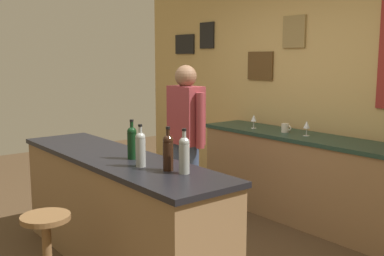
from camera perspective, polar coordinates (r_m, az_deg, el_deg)
ground_plane at (r=4.15m, az=-4.20°, el=-15.24°), size 10.00×10.00×0.00m
back_wall at (r=5.19m, az=14.75°, el=5.53°), size 6.00×0.09×2.80m
bar_counter at (r=3.79m, az=-9.37°, el=-10.25°), size 2.41×0.60×0.92m
side_counter at (r=4.83m, az=15.08°, el=-6.38°), size 2.81×0.56×0.90m
bartender at (r=4.43m, az=-0.77°, el=-0.98°), size 0.52×0.21×1.62m
bar_stool at (r=3.23m, az=-17.67°, el=-14.01°), size 0.32×0.32×0.68m
wine_bottle_a at (r=3.51m, az=-7.51°, el=-1.69°), size 0.07×0.07×0.31m
wine_bottle_b at (r=3.26m, az=-6.45°, el=-2.49°), size 0.07×0.07×0.31m
wine_bottle_c at (r=3.13m, az=-3.01°, el=-2.90°), size 0.07×0.07×0.31m
wine_bottle_d at (r=3.05m, az=-0.98°, el=-3.23°), size 0.07×0.07×0.31m
wine_glass_a at (r=5.17m, az=7.73°, el=1.17°), size 0.07×0.07×0.16m
wine_glass_b at (r=4.77m, az=14.15°, el=0.34°), size 0.07×0.07×0.16m
coffee_mug at (r=4.96m, az=11.56°, el=0.02°), size 0.12×0.08×0.09m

